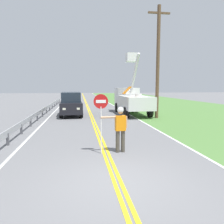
% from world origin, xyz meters
% --- Properties ---
extents(ground_plane, '(160.00, 160.00, 0.00)m').
position_xyz_m(ground_plane, '(0.00, 0.00, 0.00)').
color(ground_plane, slate).
extents(grass_verge_right, '(16.00, 110.00, 0.01)m').
position_xyz_m(grass_verge_right, '(11.60, 20.00, 0.00)').
color(grass_verge_right, '#517F3D').
rests_on(grass_verge_right, ground).
extents(centerline_yellow_left, '(0.11, 110.00, 0.01)m').
position_xyz_m(centerline_yellow_left, '(-0.09, 20.00, 0.01)').
color(centerline_yellow_left, yellow).
rests_on(centerline_yellow_left, ground).
extents(centerline_yellow_right, '(0.11, 110.00, 0.01)m').
position_xyz_m(centerline_yellow_right, '(0.09, 20.00, 0.01)').
color(centerline_yellow_right, yellow).
rests_on(centerline_yellow_right, ground).
extents(edge_line_right, '(0.12, 110.00, 0.01)m').
position_xyz_m(edge_line_right, '(3.60, 20.00, 0.01)').
color(edge_line_right, silver).
rests_on(edge_line_right, ground).
extents(edge_line_left, '(0.12, 110.00, 0.01)m').
position_xyz_m(edge_line_left, '(-3.60, 20.00, 0.01)').
color(edge_line_left, silver).
rests_on(edge_line_left, ground).
extents(flagger_worker, '(1.08, 0.27, 1.83)m').
position_xyz_m(flagger_worker, '(0.58, 2.65, 1.05)').
color(flagger_worker, '#474238').
rests_on(flagger_worker, ground).
extents(stop_sign_paddle, '(0.56, 0.04, 2.33)m').
position_xyz_m(stop_sign_paddle, '(-0.19, 2.59, 1.71)').
color(stop_sign_paddle, silver).
rests_on(stop_sign_paddle, ground).
extents(utility_bucket_truck, '(2.67, 6.82, 5.71)m').
position_xyz_m(utility_bucket_truck, '(3.87, 14.36, 1.42)').
color(utility_bucket_truck, silver).
rests_on(utility_bucket_truck, ground).
extents(oncoming_suv_nearest, '(2.06, 4.67, 2.10)m').
position_xyz_m(oncoming_suv_nearest, '(-1.75, 13.88, 1.06)').
color(oncoming_suv_nearest, black).
rests_on(oncoming_suv_nearest, ground).
extents(utility_pole_near, '(1.80, 0.28, 8.98)m').
position_xyz_m(utility_pole_near, '(5.33, 11.39, 4.67)').
color(utility_pole_near, brown).
rests_on(utility_pole_near, ground).
extents(guardrail_left_shoulder, '(0.10, 32.00, 0.71)m').
position_xyz_m(guardrail_left_shoulder, '(-4.20, 14.66, 0.52)').
color(guardrail_left_shoulder, '#9EA0A3').
rests_on(guardrail_left_shoulder, ground).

